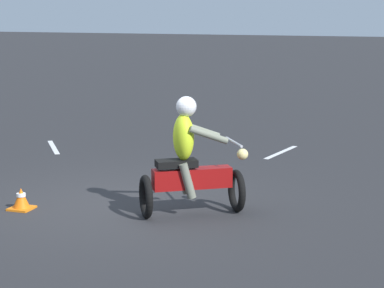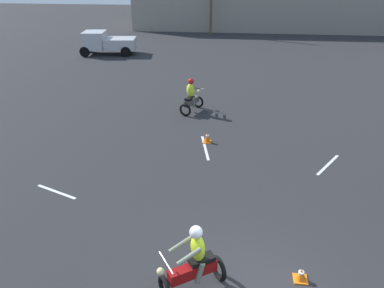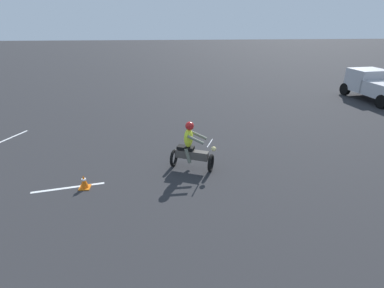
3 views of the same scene
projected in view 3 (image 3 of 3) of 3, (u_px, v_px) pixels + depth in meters
motorcycle_rider_background at (191, 149)px, 9.87m from camera, size 1.08×1.54×1.66m
pickup_truck at (376, 85)px, 17.88m from camera, size 4.34×2.44×1.73m
traffic_cone_mid_left at (84, 182)px, 8.92m from camera, size 0.32×0.32×0.43m
lane_stripe_n at (68, 188)px, 9.00m from camera, size 0.51×2.07×0.01m
lane_stripe_w at (12, 137)px, 12.75m from camera, size 1.53×0.69×0.01m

